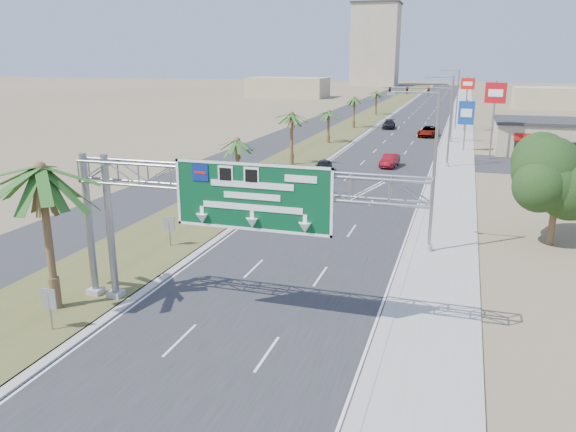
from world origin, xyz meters
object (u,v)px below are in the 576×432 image
(sign_gantry, at_px, (223,191))
(car_far, at_px, (389,124))
(pole_sign_red_near, at_px, (495,98))
(signal_mast, at_px, (438,108))
(car_mid_lane, at_px, (390,161))
(pole_sign_red_far, at_px, (467,88))
(pole_sign_blue, at_px, (466,114))
(store_building, at_px, (570,139))
(palm_near, at_px, (40,169))
(car_left_lane, at_px, (323,166))
(car_right_lane, at_px, (428,132))

(sign_gantry, distance_m, car_far, 76.60)
(car_far, bearing_deg, pole_sign_red_near, -62.72)
(signal_mast, xyz_separation_m, car_mid_lane, (-3.84, -21.58, -4.14))
(car_mid_lane, height_order, pole_sign_red_far, pole_sign_red_far)
(car_mid_lane, xyz_separation_m, pole_sign_blue, (7.80, 14.00, 4.09))
(store_building, relative_size, car_mid_lane, 4.19)
(palm_near, bearing_deg, pole_sign_red_near, 67.25)
(pole_sign_blue, bearing_deg, pole_sign_red_far, 90.37)
(car_left_lane, relative_size, car_right_lane, 0.69)
(car_mid_lane, bearing_deg, pole_sign_red_far, 83.23)
(sign_gantry, xyz_separation_m, pole_sign_blue, (10.20, 54.47, -1.26))
(signal_mast, bearing_deg, pole_sign_red_near, -61.30)
(pole_sign_red_far, bearing_deg, car_far, 176.28)
(sign_gantry, distance_m, pole_sign_red_near, 50.95)
(pole_sign_red_near, bearing_deg, pole_sign_blue, 120.20)
(palm_near, distance_m, store_building, 66.04)
(car_right_lane, height_order, car_far, car_right_lane)
(car_mid_lane, bearing_deg, signal_mast, 85.46)
(sign_gantry, distance_m, signal_mast, 62.37)
(signal_mast, distance_m, pole_sign_red_far, 14.22)
(car_left_lane, bearing_deg, sign_gantry, -88.06)
(car_left_lane, relative_size, car_mid_lane, 0.90)
(car_left_lane, distance_m, pole_sign_blue, 24.38)
(pole_sign_red_near, bearing_deg, car_far, 120.09)
(car_left_lane, height_order, pole_sign_red_near, pole_sign_red_near)
(pole_sign_red_far, bearing_deg, store_building, -56.29)
(car_far, bearing_deg, car_right_lane, -52.46)
(store_building, relative_size, pole_sign_blue, 2.69)
(car_right_lane, relative_size, car_far, 1.13)
(store_building, distance_m, car_left_lane, 34.26)
(signal_mast, relative_size, pole_sign_blue, 1.53)
(car_far, bearing_deg, store_building, -41.29)
(signal_mast, xyz_separation_m, car_right_lane, (-1.44, 5.77, -4.07))
(palm_near, xyz_separation_m, store_building, (31.20, 58.00, -4.93))
(sign_gantry, xyz_separation_m, car_far, (-2.48, 76.37, -5.33))
(sign_gantry, bearing_deg, car_mid_lane, 86.61)
(signal_mast, distance_m, car_mid_lane, 22.30)
(car_far, xyz_separation_m, pole_sign_red_near, (15.76, -27.21, 6.59))
(car_left_lane, distance_m, pole_sign_red_far, 43.34)
(car_mid_lane, bearing_deg, sign_gantry, -87.84)
(store_building, xyz_separation_m, pole_sign_blue, (-12.86, -1.60, 2.79))
(sign_gantry, height_order, car_left_lane, sign_gantry)
(car_mid_lane, distance_m, pole_sign_red_far, 36.48)
(car_far, relative_size, pole_sign_blue, 0.75)
(signal_mast, height_order, car_mid_lane, signal_mast)
(sign_gantry, distance_m, pole_sign_red_far, 76.23)
(store_building, xyz_separation_m, car_right_lane, (-18.27, 11.74, -1.22))
(car_left_lane, bearing_deg, store_building, 33.38)
(car_left_lane, xyz_separation_m, pole_sign_red_far, (14.02, 40.50, 6.41))
(signal_mast, relative_size, pole_sign_red_near, 1.11)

